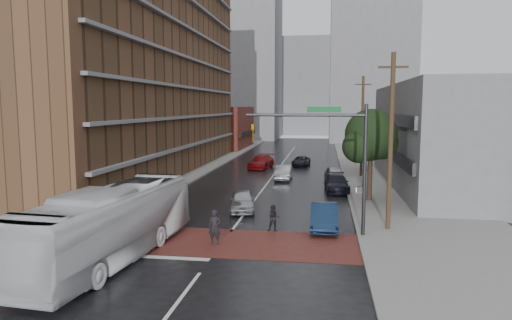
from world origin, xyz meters
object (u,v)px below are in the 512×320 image
(transit_bus, at_px, (111,224))
(pedestrian_a, at_px, (215,227))
(car_travel_a, at_px, (242,200))
(car_parked_near, at_px, (324,216))
(car_travel_b, at_px, (284,173))
(car_parked_far, at_px, (335,174))
(pedestrian_b, at_px, (274,218))
(car_travel_c, at_px, (261,162))
(car_parked_mid, at_px, (337,183))
(suv_travel, at_px, (301,161))

(transit_bus, xyz_separation_m, pedestrian_a, (4.14, 3.02, -0.79))
(car_travel_a, height_order, car_parked_near, car_parked_near)
(car_travel_b, distance_m, car_parked_far, 4.89)
(pedestrian_b, relative_size, car_travel_c, 0.29)
(car_travel_b, xyz_separation_m, car_parked_mid, (4.94, -5.53, -0.01))
(transit_bus, bearing_deg, car_parked_near, 40.30)
(car_parked_near, relative_size, car_parked_far, 1.09)
(pedestrian_a, bearing_deg, car_parked_near, 37.49)
(suv_travel, bearing_deg, car_parked_mid, -72.28)
(transit_bus, xyz_separation_m, car_travel_a, (4.16, 10.77, -0.99))
(car_parked_mid, relative_size, car_parked_far, 1.16)
(car_travel_b, bearing_deg, suv_travel, 84.84)
(car_parked_mid, bearing_deg, car_parked_far, 87.72)
(transit_bus, relative_size, car_parked_near, 2.76)
(car_travel_a, xyz_separation_m, car_parked_far, (6.47, 13.34, -0.02))
(car_travel_c, bearing_deg, car_parked_far, -35.81)
(pedestrian_a, height_order, pedestrian_b, pedestrian_a)
(car_travel_a, bearing_deg, transit_bus, -120.94)
(transit_bus, relative_size, car_travel_a, 2.93)
(car_travel_a, height_order, car_parked_mid, car_travel_a)
(transit_bus, xyz_separation_m, pedestrian_b, (6.86, 5.93, -0.93))
(pedestrian_b, xyz_separation_m, car_parked_near, (2.82, 1.00, -0.03))
(car_travel_b, distance_m, suv_travel, 10.63)
(car_travel_a, bearing_deg, pedestrian_b, -70.68)
(transit_bus, bearing_deg, car_travel_b, 81.47)
(pedestrian_b, xyz_separation_m, car_parked_mid, (3.83, 13.00, -0.07))
(car_travel_c, distance_m, car_parked_far, 11.48)
(transit_bus, distance_m, suv_travel, 35.72)
(car_travel_b, height_order, car_parked_near, car_parked_near)
(car_travel_a, bearing_deg, car_parked_mid, 41.50)
(pedestrian_a, bearing_deg, transit_bus, -141.69)
(pedestrian_b, height_order, car_parked_near, pedestrian_b)
(pedestrian_a, relative_size, car_travel_c, 0.35)
(transit_bus, distance_m, car_travel_c, 32.29)
(car_travel_c, relative_size, car_parked_mid, 1.09)
(pedestrian_a, xyz_separation_m, car_travel_a, (0.02, 7.76, -0.20))
(transit_bus, relative_size, car_parked_far, 3.00)
(suv_travel, height_order, car_parked_far, car_parked_far)
(pedestrian_a, relative_size, car_parked_near, 0.41)
(transit_bus, distance_m, car_parked_mid, 21.77)
(car_parked_near, xyz_separation_m, car_parked_mid, (1.01, 12.00, -0.04))
(car_travel_b, bearing_deg, car_travel_c, 114.08)
(car_travel_a, distance_m, suv_travel, 24.41)
(transit_bus, relative_size, car_parked_mid, 2.58)
(transit_bus, height_order, car_parked_mid, transit_bus)
(car_travel_a, relative_size, car_travel_c, 0.81)
(pedestrian_a, relative_size, pedestrian_b, 1.19)
(pedestrian_b, bearing_deg, car_parked_far, 75.65)
(pedestrian_a, height_order, car_parked_far, pedestrian_a)
(car_travel_a, distance_m, car_parked_far, 14.82)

